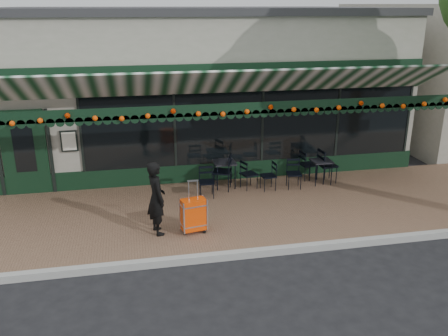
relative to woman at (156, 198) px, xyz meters
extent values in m
plane|color=black|center=(1.70, -1.07, -0.95)|extent=(80.00, 80.00, 0.00)
cube|color=brown|center=(1.70, 0.93, -0.87)|extent=(18.00, 4.00, 0.15)
cube|color=#9E9E99|center=(1.70, -1.15, -0.87)|extent=(18.00, 0.16, 0.15)
cube|color=gray|center=(1.70, 6.93, 1.30)|extent=(12.00, 8.00, 4.50)
cube|color=black|center=(2.90, 2.91, 0.70)|extent=(9.20, 0.04, 2.00)
cube|color=black|center=(-3.10, 2.91, 0.30)|extent=(1.10, 0.07, 2.20)
cube|color=silver|center=(-2.00, 2.87, 0.55)|extent=(0.42, 0.04, 0.55)
cube|color=black|center=(1.70, 1.45, 1.51)|extent=(12.00, 0.03, 0.28)
cylinder|color=#F96307|center=(1.70, 1.39, 1.49)|extent=(11.60, 0.12, 0.12)
imported|color=black|center=(0.00, 0.00, 0.00)|extent=(0.52, 0.66, 1.60)
cube|color=#E83F07|center=(0.76, -0.13, -0.39)|extent=(0.56, 0.37, 0.69)
cube|color=black|center=(0.76, -0.13, -0.76)|extent=(0.56, 0.37, 0.07)
cube|color=silver|center=(0.76, -0.13, 0.17)|extent=(0.23, 0.08, 0.42)
cube|color=black|center=(4.56, 2.12, -0.16)|extent=(0.53, 0.53, 0.04)
cylinder|color=black|center=(4.34, 1.90, -0.49)|extent=(0.03, 0.03, 0.62)
cylinder|color=black|center=(4.78, 1.90, -0.49)|extent=(0.03, 0.03, 0.62)
cylinder|color=black|center=(4.34, 2.35, -0.49)|extent=(0.03, 0.03, 0.62)
cylinder|color=black|center=(4.78, 2.35, -0.49)|extent=(0.03, 0.03, 0.62)
cube|color=black|center=(1.94, 2.37, -0.11)|extent=(0.57, 0.57, 0.04)
cylinder|color=black|center=(1.70, 2.14, -0.47)|extent=(0.03, 0.03, 0.67)
cylinder|color=black|center=(2.18, 2.14, -0.47)|extent=(0.03, 0.03, 0.67)
cylinder|color=black|center=(1.70, 2.61, -0.47)|extent=(0.03, 0.03, 0.67)
cylinder|color=black|center=(2.18, 2.61, -0.47)|extent=(0.03, 0.03, 0.67)
camera|label=1|loc=(-0.41, -9.27, 3.84)|focal=38.00mm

